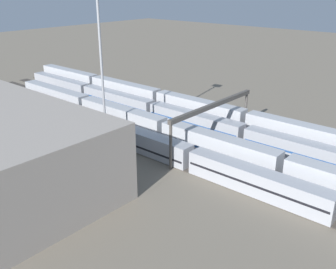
{
  "coord_description": "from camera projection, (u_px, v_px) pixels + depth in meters",
  "views": [
    {
      "loc": [
        -45.3,
        55.95,
        29.24
      ],
      "look_at": [
        -1.4,
        5.27,
        2.5
      ],
      "focal_mm": 40.68,
      "sensor_mm": 36.0,
      "label": 1
    }
  ],
  "objects": [
    {
      "name": "track_bed_4",
      "position": [
        146.0,
        152.0,
        70.62
      ],
      "size": [
        140.0,
        2.8,
        0.12
      ],
      "primitive_type": "cube",
      "color": "#4C443D",
      "rests_on": "ground_plane"
    },
    {
      "name": "light_mast_1",
      "position": [
        100.0,
        49.0,
        65.9
      ],
      "size": [
        2.8,
        0.7,
        29.44
      ],
      "color": "#9EA0A5",
      "rests_on": "ground_plane"
    },
    {
      "name": "ground_plane",
      "position": [
        180.0,
        137.0,
        77.66
      ],
      "size": [
        400.0,
        400.0,
        0.0
      ],
      "primitive_type": "plane",
      "color": "#756B5B"
    },
    {
      "name": "signal_gantry",
      "position": [
        213.0,
        110.0,
        70.11
      ],
      "size": [
        0.7,
        25.0,
        8.8
      ],
      "color": "#4C4742",
      "rests_on": "ground_plane"
    },
    {
      "name": "train_on_track_0",
      "position": [
        199.0,
        111.0,
        85.38
      ],
      "size": [
        119.8,
        3.06,
        5.0
      ],
      "color": "#B7BABF",
      "rests_on": "ground_plane"
    },
    {
      "name": "track_bed_2",
      "position": [
        180.0,
        137.0,
        77.64
      ],
      "size": [
        140.0,
        2.8,
        0.12
      ],
      "primitive_type": "cube",
      "color": "#3D3833",
      "rests_on": "ground_plane"
    },
    {
      "name": "train_on_track_1",
      "position": [
        194.0,
        121.0,
        80.48
      ],
      "size": [
        119.8,
        3.06,
        3.8
      ],
      "color": "#A8AAB2",
      "rests_on": "ground_plane"
    },
    {
      "name": "track_bed_3",
      "position": [
        163.0,
        144.0,
        74.13
      ],
      "size": [
        140.0,
        2.8,
        0.12
      ],
      "primitive_type": "cube",
      "color": "#4C443D",
      "rests_on": "ground_plane"
    },
    {
      "name": "train_on_track_4",
      "position": [
        140.0,
        140.0,
        70.75
      ],
      "size": [
        119.8,
        3.06,
        3.8
      ],
      "color": "#A8AAB2",
      "rests_on": "ground_plane"
    },
    {
      "name": "train_on_track_3",
      "position": [
        165.0,
        132.0,
        72.99
      ],
      "size": [
        95.6,
        3.06,
        5.0
      ],
      "color": "#B7BABF",
      "rests_on": "ground_plane"
    },
    {
      "name": "track_bed_0",
      "position": [
        208.0,
        124.0,
        84.66
      ],
      "size": [
        140.0,
        2.8,
        0.12
      ],
      "primitive_type": "cube",
      "color": "#3D3833",
      "rests_on": "ground_plane"
    },
    {
      "name": "track_bed_1",
      "position": [
        195.0,
        130.0,
        81.15
      ],
      "size": [
        140.0,
        2.8,
        0.12
      ],
      "primitive_type": "cube",
      "color": "#3D3833",
      "rests_on": "ground_plane"
    }
  ]
}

